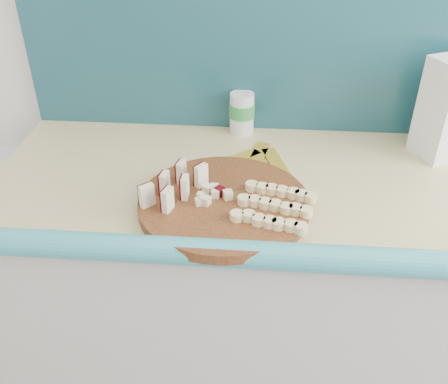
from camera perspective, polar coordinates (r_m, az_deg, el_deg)
kitchen_counter at (r=1.61m, az=18.94°, el=-12.85°), size 2.20×0.63×0.91m
backsplash at (r=1.49m, az=21.81°, el=15.05°), size 2.20×0.02×0.50m
cutting_board at (r=1.14m, az=0.00°, el=-1.34°), size 0.48×0.48×0.02m
apple_wedges at (r=1.14m, az=-5.72°, el=0.79°), size 0.13×0.16×0.05m
apple_chunks at (r=1.14m, az=-1.19°, el=-0.23°), size 0.06×0.07×0.02m
banana_slices at (r=1.11m, az=5.89°, el=-1.59°), size 0.20×0.18×0.02m
canister at (r=1.46m, az=2.05°, el=9.09°), size 0.07×0.07×0.12m
banana_peel at (r=1.33m, az=3.65°, el=3.57°), size 0.23×0.20×0.01m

